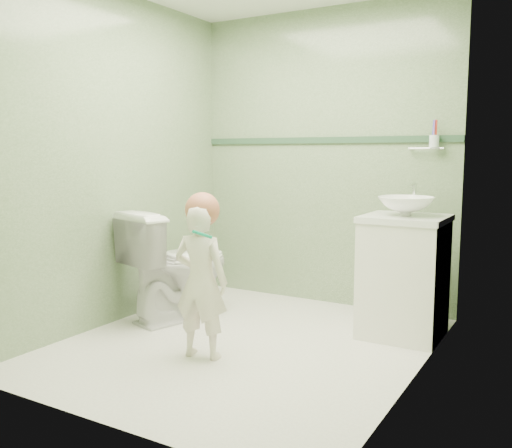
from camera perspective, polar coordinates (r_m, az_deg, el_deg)
The scene contains 12 objects.
ground at distance 3.73m, azimuth -1.19°, elevation -12.24°, with size 2.50×2.50×0.00m, color beige.
room_shell at distance 3.51m, azimuth -1.24°, elevation 6.54°, with size 2.50×2.54×2.40m.
trim_stripe at distance 4.62m, azimuth 6.88°, elevation 8.53°, with size 2.20×0.02×0.05m, color #2E4E36.
vanity at distance 3.92m, azimuth 14.88°, elevation -5.42°, with size 0.52×0.50×0.80m, color white.
counter at distance 3.85m, azimuth 15.08°, elevation 0.54°, with size 0.54×0.52×0.04m, color white.
basin at distance 3.84m, azimuth 15.12°, elevation 1.79°, with size 0.37×0.37×0.13m, color white.
faucet at distance 4.02m, azimuth 15.85°, elevation 3.13°, with size 0.03×0.13×0.18m.
cup_holder at distance 4.28m, azimuth 17.72°, elevation 8.11°, with size 0.26×0.07×0.21m.
toilet at distance 4.22m, azimuth -8.04°, elevation -4.13°, with size 0.46×0.81×0.83m, color white.
toddler at distance 3.40m, azimuth -5.68°, elevation -5.90°, with size 0.34×0.23×0.94m, color white.
hair_cap at distance 3.35m, azimuth -5.52°, elevation 1.47°, with size 0.21×0.21×0.21m, color #B56547.
teal_toothbrush at distance 3.20m, azimuth -5.58°, elevation -0.98°, with size 0.11×0.14×0.08m.
Camera 1 is at (1.83, -3.00, 1.25)m, focal length 39.01 mm.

